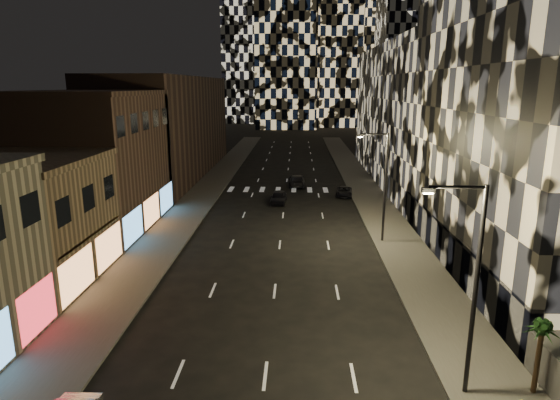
# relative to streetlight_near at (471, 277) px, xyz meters

# --- Properties ---
(sidewalk_left) EXTENTS (4.00, 120.00, 0.15)m
(sidewalk_left) POSITION_rel_streetlight_near_xyz_m (-18.35, 40.00, -5.28)
(sidewalk_left) COLOR #47443F
(sidewalk_left) RESTS_ON ground
(sidewalk_right) EXTENTS (4.00, 120.00, 0.15)m
(sidewalk_right) POSITION_rel_streetlight_near_xyz_m (1.65, 40.00, -5.28)
(sidewalk_right) COLOR #47443F
(sidewalk_right) RESTS_ON ground
(curb_left) EXTENTS (0.20, 120.00, 0.15)m
(curb_left) POSITION_rel_streetlight_near_xyz_m (-16.25, 40.00, -5.28)
(curb_left) COLOR #4C4C47
(curb_left) RESTS_ON ground
(curb_right) EXTENTS (0.20, 120.00, 0.15)m
(curb_right) POSITION_rel_streetlight_near_xyz_m (-0.45, 40.00, -5.28)
(curb_right) COLOR #4C4C47
(curb_right) RESTS_ON ground
(retail_tan) EXTENTS (10.00, 10.00, 8.00)m
(retail_tan) POSITION_rel_streetlight_near_xyz_m (-25.35, 11.00, -1.35)
(retail_tan) COLOR #7C654A
(retail_tan) RESTS_ON ground
(retail_brown) EXTENTS (10.00, 15.00, 12.00)m
(retail_brown) POSITION_rel_streetlight_near_xyz_m (-25.35, 23.50, 0.65)
(retail_brown) COLOR #493329
(retail_brown) RESTS_ON ground
(retail_filler_left) EXTENTS (10.00, 40.00, 14.00)m
(retail_filler_left) POSITION_rel_streetlight_near_xyz_m (-25.35, 50.00, 1.65)
(retail_filler_left) COLOR #493329
(retail_filler_left) RESTS_ON ground
(midrise_base) EXTENTS (0.60, 25.00, 3.00)m
(midrise_base) POSITION_rel_streetlight_near_xyz_m (3.95, 14.50, -3.85)
(midrise_base) COLOR #383838
(midrise_base) RESTS_ON ground
(midrise_filler_right) EXTENTS (16.00, 40.00, 18.00)m
(midrise_filler_right) POSITION_rel_streetlight_near_xyz_m (11.65, 47.00, 3.65)
(midrise_filler_right) COLOR #232326
(midrise_filler_right) RESTS_ON ground
(streetlight_near) EXTENTS (2.55, 0.25, 9.00)m
(streetlight_near) POSITION_rel_streetlight_near_xyz_m (0.00, 0.00, 0.00)
(streetlight_near) COLOR black
(streetlight_near) RESTS_ON sidewalk_right
(streetlight_far) EXTENTS (2.55, 0.25, 9.00)m
(streetlight_far) POSITION_rel_streetlight_near_xyz_m (0.00, 20.00, 0.00)
(streetlight_far) COLOR black
(streetlight_far) RESTS_ON sidewalk_right
(car_dark_midlane) EXTENTS (1.85, 4.23, 1.42)m
(car_dark_midlane) POSITION_rel_streetlight_near_xyz_m (-9.02, 32.86, -4.64)
(car_dark_midlane) COLOR black
(car_dark_midlane) RESTS_ON ground
(car_dark_oncoming) EXTENTS (2.09, 5.14, 1.49)m
(car_dark_oncoming) POSITION_rel_streetlight_near_xyz_m (-6.95, 42.16, -4.61)
(car_dark_oncoming) COLOR black
(car_dark_oncoming) RESTS_ON ground
(car_dark_rightlane) EXTENTS (2.28, 4.18, 1.11)m
(car_dark_rightlane) POSITION_rel_streetlight_near_xyz_m (-1.35, 36.70, -4.80)
(car_dark_rightlane) COLOR black
(car_dark_rightlane) RESTS_ON ground
(palm_tree) EXTENTS (1.70, 1.68, 3.33)m
(palm_tree) POSITION_rel_streetlight_near_xyz_m (3.15, 0.06, -2.45)
(palm_tree) COLOR #47331E
(palm_tree) RESTS_ON sidewalk_right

